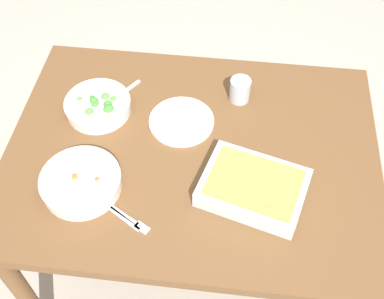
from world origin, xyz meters
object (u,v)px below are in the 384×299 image
(spoon_by_stew, at_px, (111,208))
(fork_on_table, at_px, (128,218))
(baking_dish, at_px, (253,187))
(side_plate, at_px, (182,121))
(drink_cup, at_px, (240,91))
(stew_bowl, at_px, (81,182))
(broccoli_bowl, at_px, (98,105))
(spoon_by_broccoli, at_px, (117,97))

(spoon_by_stew, bearing_deg, fork_on_table, -24.18)
(baking_dish, xyz_separation_m, side_plate, (-0.25, 0.26, -0.03))
(drink_cup, xyz_separation_m, side_plate, (-0.19, -0.14, -0.03))
(stew_bowl, relative_size, fork_on_table, 1.50)
(broccoli_bowl, relative_size, side_plate, 1.03)
(side_plate, height_order, spoon_by_stew, side_plate)
(drink_cup, height_order, spoon_by_stew, drink_cup)
(stew_bowl, xyz_separation_m, spoon_by_stew, (0.10, -0.06, -0.03))
(fork_on_table, bearing_deg, drink_cup, 60.92)
(baking_dish, relative_size, side_plate, 1.58)
(spoon_by_broccoli, bearing_deg, side_plate, -19.59)
(stew_bowl, relative_size, baking_dish, 0.70)
(side_plate, distance_m, spoon_by_broccoli, 0.26)
(baking_dish, bearing_deg, drink_cup, 99.01)
(baking_dish, bearing_deg, broccoli_bowl, 152.96)
(broccoli_bowl, height_order, side_plate, broccoli_bowl)
(broccoli_bowl, height_order, fork_on_table, broccoli_bowl)
(drink_cup, relative_size, side_plate, 0.39)
(stew_bowl, height_order, side_plate, stew_bowl)
(stew_bowl, bearing_deg, side_plate, 48.41)
(drink_cup, bearing_deg, stew_bowl, -136.12)
(side_plate, xyz_separation_m, spoon_by_broccoli, (-0.24, 0.09, -0.00))
(fork_on_table, bearing_deg, stew_bowl, 150.45)
(broccoli_bowl, bearing_deg, drink_cup, 13.97)
(stew_bowl, height_order, broccoli_bowl, broccoli_bowl)
(drink_cup, xyz_separation_m, spoon_by_stew, (-0.35, -0.50, -0.03))
(drink_cup, bearing_deg, side_plate, -143.92)
(drink_cup, distance_m, spoon_by_broccoli, 0.43)
(stew_bowl, distance_m, drink_cup, 0.62)
(drink_cup, bearing_deg, fork_on_table, -119.08)
(side_plate, bearing_deg, stew_bowl, -131.59)
(stew_bowl, bearing_deg, drink_cup, 43.88)
(broccoli_bowl, height_order, spoon_by_stew, broccoli_bowl)
(stew_bowl, relative_size, side_plate, 1.11)
(spoon_by_broccoli, bearing_deg, stew_bowl, -93.11)
(stew_bowl, distance_m, baking_dish, 0.51)
(spoon_by_stew, bearing_deg, side_plate, 66.02)
(broccoli_bowl, distance_m, spoon_by_broccoli, 0.09)
(spoon_by_stew, distance_m, fork_on_table, 0.06)
(spoon_by_broccoli, bearing_deg, baking_dish, -34.89)
(baking_dish, bearing_deg, stew_bowl, -175.49)
(spoon_by_stew, bearing_deg, baking_dish, 14.40)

